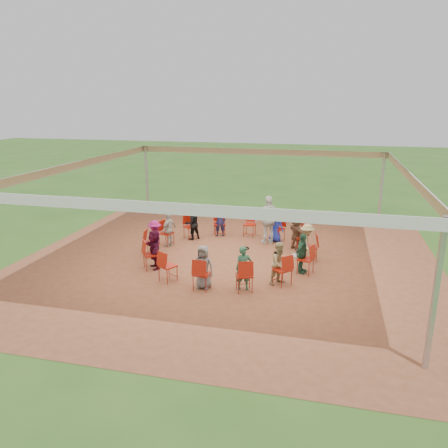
% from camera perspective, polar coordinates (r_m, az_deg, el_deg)
% --- Properties ---
extents(ground, '(80.00, 80.00, 0.00)m').
position_cam_1_polar(ground, '(14.20, 0.75, -4.49)').
color(ground, '#2E5A1C').
rests_on(ground, ground).
extents(dirt_patch, '(13.00, 13.00, 0.00)m').
position_cam_1_polar(dirt_patch, '(14.20, 0.75, -4.47)').
color(dirt_patch, brown).
rests_on(dirt_patch, ground).
extents(tent, '(10.33, 10.33, 3.00)m').
position_cam_1_polar(tent, '(13.57, 0.79, 4.95)').
color(tent, '#B2B2B7').
rests_on(tent, ground).
extents(chair_0, '(0.54, 0.53, 0.90)m').
position_cam_1_polar(chair_0, '(13.04, 10.61, -4.54)').
color(chair_0, '#A5190A').
rests_on(chair_0, ground).
extents(chair_1, '(0.50, 0.48, 0.90)m').
position_cam_1_polar(chair_1, '(14.11, 11.22, -3.00)').
color(chair_1, '#A5190A').
rests_on(chair_1, ground).
extents(chair_2, '(0.60, 0.60, 0.90)m').
position_cam_1_polar(chair_2, '(15.14, 9.83, -1.63)').
color(chair_2, '#A5190A').
rests_on(chair_2, ground).
extents(chair_3, '(0.58, 0.59, 0.90)m').
position_cam_1_polar(chair_3, '(15.95, 7.02, -0.63)').
color(chair_3, '#A5190A').
rests_on(chair_3, ground).
extents(chair_4, '(0.45, 0.47, 0.90)m').
position_cam_1_polar(chair_4, '(16.42, 3.38, -0.06)').
color(chair_4, '#A5190A').
rests_on(chair_4, ground).
extents(chair_5, '(0.55, 0.56, 0.90)m').
position_cam_1_polar(chair_5, '(16.48, -0.59, 0.03)').
color(chair_5, '#A5190A').
rests_on(chair_5, ground).
extents(chair_6, '(0.61, 0.61, 0.90)m').
position_cam_1_polar(chair_6, '(16.14, -4.40, -0.36)').
color(chair_6, '#A5190A').
rests_on(chair_6, ground).
extents(chair_7, '(0.54, 0.53, 0.90)m').
position_cam_1_polar(chair_7, '(15.43, -7.54, -1.21)').
color(chair_7, '#A5190A').
rests_on(chair_7, ground).
extents(chair_8, '(0.50, 0.48, 0.90)m').
position_cam_1_polar(chair_8, '(14.46, -9.45, -2.46)').
color(chair_8, '#A5190A').
rests_on(chair_8, ground).
extents(chair_9, '(0.60, 0.60, 0.90)m').
position_cam_1_polar(chair_9, '(13.38, -9.55, -3.97)').
color(chair_9, '#A5190A').
rests_on(chair_9, ground).
extents(chair_10, '(0.58, 0.59, 0.90)m').
position_cam_1_polar(chair_10, '(12.40, -7.35, -5.48)').
color(chair_10, '#A5190A').
rests_on(chair_10, ground).
extents(chair_11, '(0.45, 0.47, 0.90)m').
position_cam_1_polar(chair_11, '(11.78, -2.92, -6.54)').
color(chair_11, '#A5190A').
rests_on(chair_11, ground).
extents(chair_12, '(0.55, 0.56, 0.90)m').
position_cam_1_polar(chair_12, '(11.68, 2.67, -6.72)').
color(chair_12, '#A5190A').
rests_on(chair_12, ground).
extents(chair_13, '(0.61, 0.61, 0.90)m').
position_cam_1_polar(chair_13, '(12.15, 7.64, -5.94)').
color(chair_13, '#A5190A').
rests_on(chair_13, ground).
extents(person_seated_0, '(0.55, 0.78, 1.20)m').
position_cam_1_polar(person_seated_0, '(13.03, 10.15, -3.81)').
color(person_seated_0, '#26533A').
rests_on(person_seated_0, ground).
extents(person_seated_1, '(0.50, 0.83, 1.20)m').
position_cam_1_polar(person_seated_1, '(14.05, 10.76, -2.38)').
color(person_seated_1, tan).
rests_on(person_seated_1, ground).
extents(person_seated_2, '(0.98, 1.16, 1.20)m').
position_cam_1_polar(person_seated_2, '(15.04, 9.46, -1.11)').
color(person_seated_2, brown).
rests_on(person_seated_2, ground).
extents(person_seated_3, '(0.67, 0.58, 1.20)m').
position_cam_1_polar(person_seated_3, '(15.81, 6.78, -0.17)').
color(person_seated_3, '#1D2FAC').
rests_on(person_seated_3, ground).
extents(person_seated_4, '(0.51, 0.43, 1.20)m').
position_cam_1_polar(person_seated_4, '(16.33, -0.54, 0.45)').
color(person_seated_4, '#1C1A3F').
rests_on(person_seated_4, ground).
extents(person_seated_5, '(0.64, 0.66, 1.20)m').
position_cam_1_polar(person_seated_5, '(16.00, -4.20, 0.09)').
color(person_seated_5, black).
rests_on(person_seated_5, ground).
extents(person_seated_6, '(0.55, 0.78, 1.20)m').
position_cam_1_polar(person_seated_6, '(15.31, -7.20, -0.71)').
color(person_seated_6, '#B6B0A2').
rests_on(person_seated_6, ground).
extents(person_seated_7, '(0.50, 0.83, 1.20)m').
position_cam_1_polar(person_seated_7, '(14.38, -9.01, -1.88)').
color(person_seated_7, '#93175D').
rests_on(person_seated_7, ground).
extents(person_seated_8, '(0.98, 1.16, 1.20)m').
position_cam_1_polar(person_seated_8, '(13.35, -9.07, -3.28)').
color(person_seated_8, '#39081C').
rests_on(person_seated_8, ground).
extents(person_seated_9, '(0.61, 0.37, 1.20)m').
position_cam_1_polar(person_seated_9, '(11.82, -2.73, -5.62)').
color(person_seated_9, slate).
rests_on(person_seated_9, ground).
extents(person_seated_10, '(0.51, 0.43, 1.20)m').
position_cam_1_polar(person_seated_10, '(11.73, 2.57, -5.79)').
color(person_seated_10, '#26533A').
rests_on(person_seated_10, ground).
extents(person_seated_11, '(0.64, 0.66, 1.20)m').
position_cam_1_polar(person_seated_11, '(12.18, 7.30, -5.08)').
color(person_seated_11, tan).
rests_on(person_seated_11, ground).
extents(standing_person, '(1.14, 0.96, 1.74)m').
position_cam_1_polar(standing_person, '(15.47, 5.87, 0.53)').
color(standing_person, silver).
rests_on(standing_person, ground).
extents(cable_coil, '(0.37, 0.37, 0.03)m').
position_cam_1_polar(cable_coil, '(15.10, 2.83, -3.18)').
color(cable_coil, black).
rests_on(cable_coil, ground).
extents(laptop, '(0.32, 0.36, 0.21)m').
position_cam_1_polar(laptop, '(13.09, 9.47, -3.84)').
color(laptop, '#B7B7BC').
rests_on(laptop, ground).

